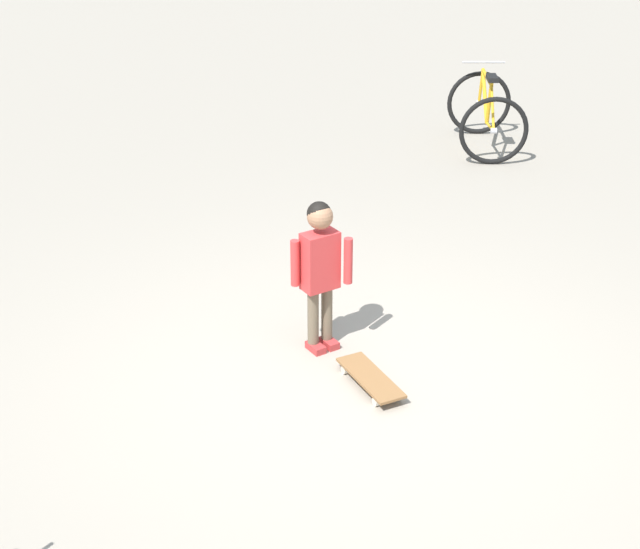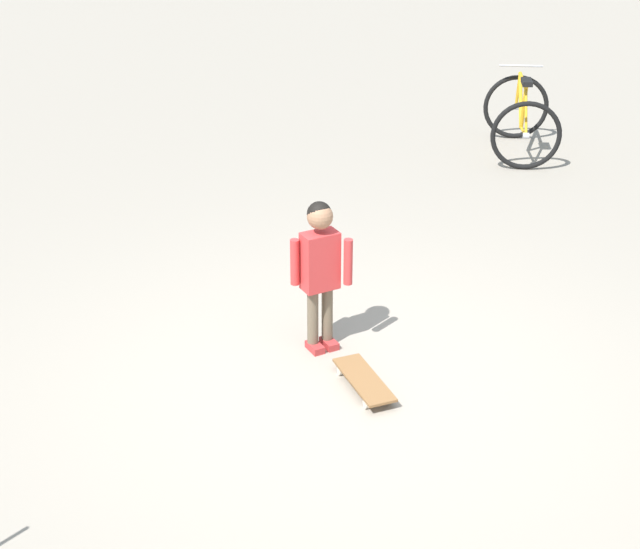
% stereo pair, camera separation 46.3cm
% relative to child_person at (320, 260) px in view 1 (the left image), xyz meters
% --- Properties ---
extents(ground_plane, '(50.00, 50.00, 0.00)m').
position_rel_child_person_xyz_m(ground_plane, '(0.54, -0.01, -0.66)').
color(ground_plane, '#9E9384').
extents(child_person, '(0.21, 0.39, 1.06)m').
position_rel_child_person_xyz_m(child_person, '(0.00, 0.00, 0.00)').
color(child_person, brown).
rests_on(child_person, ground).
extents(skateboard, '(0.60, 0.22, 0.07)m').
position_rel_child_person_xyz_m(skateboard, '(0.58, 0.09, -0.60)').
color(skateboard, olive).
rests_on(skateboard, ground).
extents(bicycle_near, '(1.27, 1.09, 0.85)m').
position_rel_child_person_xyz_m(bicycle_near, '(-3.13, 3.33, -0.28)').
color(bicycle_near, black).
rests_on(bicycle_near, ground).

